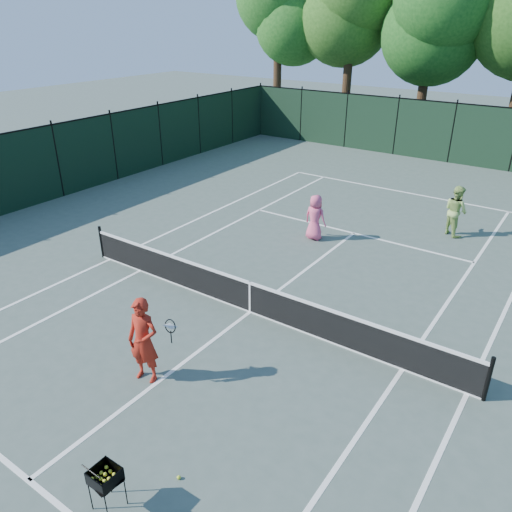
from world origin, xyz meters
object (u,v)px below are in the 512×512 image
Objects in this scene: coach at (144,341)px; player_green at (456,211)px; player_pink at (315,217)px; loose_ball_midcourt at (179,477)px; ball_hopper at (105,477)px.

player_green is at bearing 62.37° from coach.
player_pink reaches higher than loose_ball_midcourt.
loose_ball_midcourt is (2.99, -10.10, -0.76)m from player_pink.
loose_ball_midcourt is (-0.83, -13.24, -0.86)m from player_green.
player_green reaches higher than ball_hopper.
ball_hopper is 11.74× the size of loose_ball_midcourt.
coach is 28.33× the size of loose_ball_midcourt.
player_pink reaches higher than ball_hopper.
player_green is 13.30m from loose_ball_midcourt.
loose_ball_midcourt is at bearing -46.06° from coach.
ball_hopper is (2.45, -11.11, -0.12)m from player_pink.
loose_ball_midcourt is (2.33, -1.54, -0.93)m from coach.
player_pink is 1.98× the size of ball_hopper.
coach reaches higher than player_green.
player_pink is 0.89× the size of player_green.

